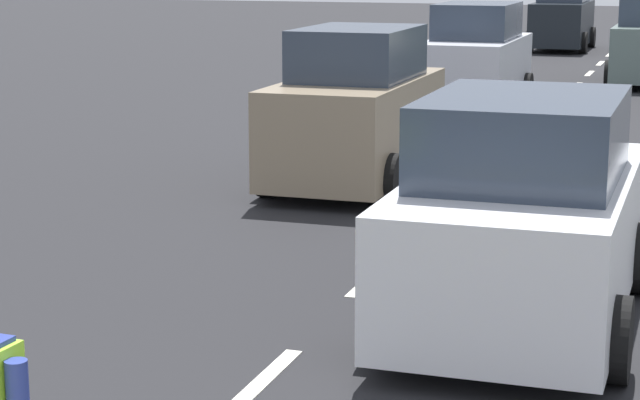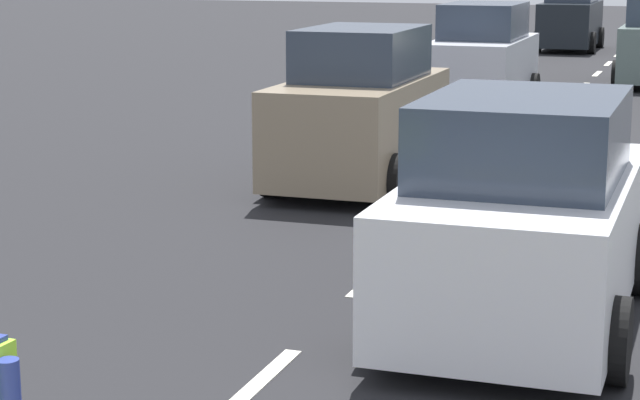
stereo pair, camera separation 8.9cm
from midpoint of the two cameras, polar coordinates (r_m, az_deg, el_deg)
name	(u,v)px [view 2 (the right image)]	position (r m, az deg, el deg)	size (l,w,h in m)	color
ground_plane	(550,117)	(23.71, 11.10, 3.93)	(96.00, 96.00, 0.00)	black
lane_center_line	(576,93)	(27.85, 12.31, 5.06)	(0.14, 46.40, 0.01)	silver
car_oncoming_second	(482,61)	(24.35, 7.90, 6.63)	(1.94, 4.00, 2.17)	silver
car_outgoing_ahead	(522,219)	(10.40, 9.96, -0.91)	(2.07, 4.09, 2.02)	silver
car_oncoming_lead	(360,113)	(16.47, 2.10, 4.23)	(1.91, 3.86, 2.18)	gray
car_oncoming_third	(571,18)	(39.84, 12.02, 8.58)	(1.91, 4.11, 2.25)	black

